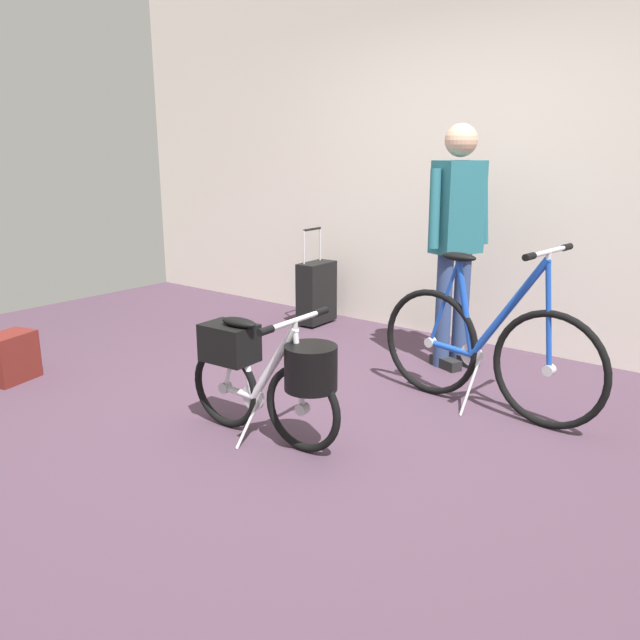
% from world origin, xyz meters
% --- Properties ---
extents(ground_plane, '(7.50, 7.50, 0.00)m').
position_xyz_m(ground_plane, '(0.00, 0.00, 0.00)').
color(ground_plane, '#473342').
extents(back_wall, '(7.50, 0.10, 3.04)m').
position_xyz_m(back_wall, '(0.00, 2.16, 1.52)').
color(back_wall, silver).
rests_on(back_wall, ground_plane).
extents(folding_bike_foreground, '(0.97, 0.53, 0.70)m').
position_xyz_m(folding_bike_foreground, '(0.02, -0.23, 0.38)').
color(folding_bike_foreground, black).
rests_on(folding_bike_foreground, ground_plane).
extents(display_bike_left, '(1.41, 0.53, 0.98)m').
position_xyz_m(display_bike_left, '(0.71, 0.86, 0.37)').
color(display_bike_left, black).
rests_on(display_bike_left, ground_plane).
extents(visitor_near_wall, '(0.36, 0.50, 1.64)m').
position_xyz_m(visitor_near_wall, '(0.17, 1.48, 0.94)').
color(visitor_near_wall, navy).
rests_on(visitor_near_wall, ground_plane).
extents(rolling_suitcase, '(0.20, 0.37, 0.83)m').
position_xyz_m(rolling_suitcase, '(-1.25, 1.74, 0.28)').
color(rolling_suitcase, black).
rests_on(rolling_suitcase, ground_plane).
extents(backpack_on_floor, '(0.30, 0.35, 0.32)m').
position_xyz_m(backpack_on_floor, '(-1.93, -0.61, 0.16)').
color(backpack_on_floor, maroon).
rests_on(backpack_on_floor, ground_plane).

